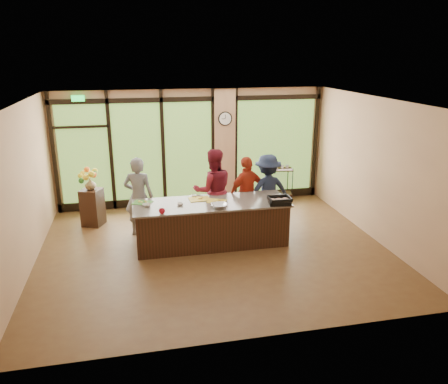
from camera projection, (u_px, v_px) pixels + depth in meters
name	position (u px, v px, depth m)	size (l,w,h in m)	color
floor	(214.00, 249.00, 8.99)	(7.00, 7.00, 0.00)	#52341D
ceiling	(213.00, 101.00, 8.07)	(7.00, 7.00, 0.00)	silver
back_wall	(192.00, 148.00, 11.32)	(7.00, 7.00, 0.00)	tan
left_wall	(22.00, 191.00, 7.83)	(6.00, 6.00, 0.00)	tan
right_wall	(376.00, 170.00, 9.22)	(6.00, 6.00, 0.00)	tan
window_wall	(199.00, 152.00, 11.34)	(6.90, 0.12, 3.00)	tan
island_base	(211.00, 224.00, 9.13)	(3.10, 1.00, 0.88)	#331A11
countertop	(211.00, 203.00, 8.99)	(3.20, 1.10, 0.04)	slate
wall_clock	(225.00, 119.00, 11.14)	(0.36, 0.04, 0.36)	black
cook_left	(139.00, 197.00, 9.47)	(0.64, 0.42, 1.76)	slate
cook_midleft	(213.00, 190.00, 9.70)	(0.91, 0.71, 1.88)	maroon
cook_midright	(247.00, 193.00, 9.84)	(0.98, 0.41, 1.68)	#AB301A
cook_right	(267.00, 191.00, 9.99)	(1.09, 0.63, 1.69)	#1A223A
roasting_pan	(280.00, 202.00, 8.88)	(0.44, 0.34, 0.08)	black
mixing_bowl	(219.00, 206.00, 8.67)	(0.32, 0.32, 0.08)	silver
cutting_board_left	(142.00, 203.00, 8.95)	(0.38, 0.29, 0.01)	#3E822F
cutting_board_center	(199.00, 199.00, 9.17)	(0.43, 0.32, 0.01)	gold
cutting_board_right	(217.00, 201.00, 9.04)	(0.38, 0.28, 0.01)	gold
prep_bowl_near	(147.00, 205.00, 8.75)	(0.17, 0.17, 0.05)	silver
prep_bowl_mid	(180.00, 204.00, 8.82)	(0.13, 0.13, 0.04)	silver
prep_bowl_far	(194.00, 196.00, 9.36)	(0.12, 0.12, 0.03)	silver
red_ramekin	(162.00, 211.00, 8.34)	(0.12, 0.12, 0.10)	#A91023
flower_stand	(93.00, 207.00, 10.14)	(0.43, 0.43, 0.87)	#331A11
flower_vase	(90.00, 184.00, 9.97)	(0.25, 0.25, 0.26)	olive
bar_cart	(279.00, 179.00, 11.83)	(0.77, 0.53, 0.97)	#331A11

